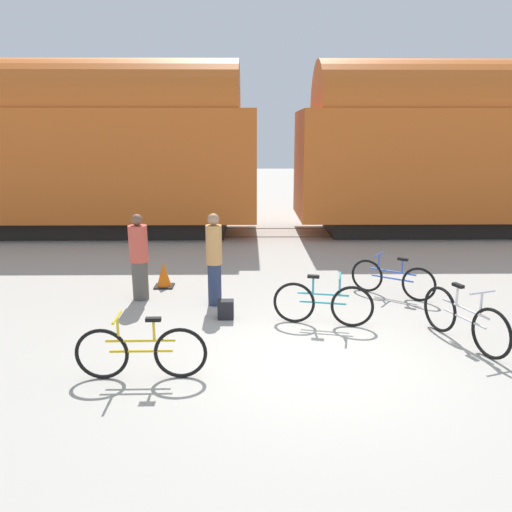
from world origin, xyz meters
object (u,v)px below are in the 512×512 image
Objects in this scene: bicycle_blue at (392,279)px; traffic_cone at (164,275)px; backpack at (226,309)px; bicycle_silver at (464,319)px; bicycle_teal at (323,303)px; person_in_tan at (214,259)px; freight_train at (277,146)px; bicycle_yellow at (141,352)px; person_in_red at (139,258)px.

traffic_cone is at bearing 171.70° from bicycle_blue.
traffic_cone is (-1.40, 1.90, 0.08)m from backpack.
backpack is at bearing 163.32° from bicycle_silver.
bicycle_blue is 4.26× the size of backpack.
bicycle_teal is 2.25m from person_in_tan.
bicycle_silver is at bearing -74.90° from freight_train.
backpack is 0.62× the size of traffic_cone.
bicycle_blue is at bearing 20.38° from backpack.
person_in_tan is at bearing -172.49° from bicycle_blue.
bicycle_yellow is at bearing -141.52° from bicycle_blue.
person_in_red is (-3.05, -6.74, -1.97)m from freight_train.
freight_train is 7.33m from bicycle_blue.
person_in_tan is at bearing -102.43° from freight_train.
bicycle_teal is at bearing 86.10° from person_in_tan.
traffic_cone is (-3.07, 2.21, -0.13)m from bicycle_teal.
freight_train reaches higher than person_in_tan.
bicycle_blue is at bearing -8.30° from traffic_cone.
bicycle_silver is at bearing 12.76° from bicycle_yellow.
bicycle_yellow reaches higher than bicycle_blue.
backpack is at bearing -99.56° from freight_train.
bicycle_blue is 2.63× the size of traffic_cone.
bicycle_yellow is 0.99× the size of person_in_tan.
person_in_red reaches higher than traffic_cone.
person_in_tan is at bearing 75.27° from bicycle_yellow.
bicycle_teal is at bearing -136.59° from bicycle_blue.
bicycle_silver reaches higher than bicycle_teal.
freight_train is at bearing 105.10° from bicycle_silver.
freight_train is at bearing 76.89° from bicycle_yellow.
bicycle_blue is 3.50m from backpack.
backpack is (-1.32, -7.84, -2.64)m from freight_train.
traffic_cone is (-0.39, 4.10, -0.12)m from bicycle_yellow.
bicycle_silver is 3.91m from backpack.
person_in_red is 2.16m from backpack.
person_in_tan reaches higher than bicycle_silver.
person_in_red reaches higher than backpack.
backpack is at bearing 69.07° from person_in_red.
bicycle_silver is (4.76, 1.08, 0.02)m from bicycle_yellow.
bicycle_teal is (0.35, -8.15, -2.43)m from freight_train.
freight_train is 31.54× the size of bicycle_yellow.
freight_train is at bearing 80.44° from backpack.
freight_train is at bearing 106.47° from bicycle_blue.
backpack is (-3.74, 1.12, -0.23)m from bicycle_silver.
bicycle_teal is 3.05× the size of traffic_cone.
bicycle_blue is at bearing 43.41° from bicycle_teal.
bicycle_yellow is 5.49m from bicycle_blue.
person_in_red is (-5.01, -0.12, 0.49)m from bicycle_blue.
bicycle_yellow is 1.04× the size of bicycle_teal.
person_in_tan is (-1.91, 1.06, 0.52)m from bicycle_teal.
freight_train reaches higher than person_in_red.
bicycle_teal is at bearing -10.35° from backpack.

